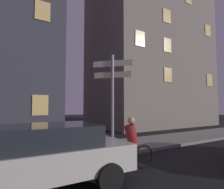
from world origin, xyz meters
The scene contains 5 objects.
sidewalk_kerb centered at (0.00, 6.52, 0.07)m, with size 40.00×2.64×0.14m, color gray.
signpost centered at (1.09, 5.52, 2.47)m, with size 1.18×1.18×3.87m.
car_far_trailing centered at (-1.93, 3.89, 0.80)m, with size 4.68×2.08×1.49m.
cyclist centered at (0.70, 3.84, 0.75)m, with size 1.82×0.37×1.61m.
building_right_block centered at (10.67, 13.78, 9.18)m, with size 11.92×7.70×18.37m.
Camera 1 is at (-2.66, -0.73, 1.94)m, focal length 29.32 mm.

